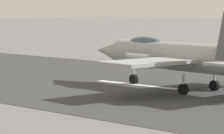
{
  "coord_description": "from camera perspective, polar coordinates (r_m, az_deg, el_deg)",
  "views": [
    {
      "loc": [
        -33.09,
        37.95,
        6.19
      ],
      "look_at": [
        -3.82,
        7.54,
        2.2
      ],
      "focal_mm": 107.18,
      "sensor_mm": 36.0,
      "label": 1
    }
  ],
  "objects": [
    {
      "name": "marker_cone_mid",
      "position": [
        62.42,
        8.04,
        -0.09
      ],
      "size": [
        0.44,
        0.44,
        0.55
      ],
      "primitive_type": "cone",
      "color": "orange",
      "rests_on": "ground"
    },
    {
      "name": "ground_plane",
      "position": [
        50.72,
        2.8,
        -1.61
      ],
      "size": [
        400.0,
        400.0,
        0.0
      ],
      "primitive_type": "plane",
      "color": "slate"
    },
    {
      "name": "crew_person",
      "position": [
        64.41,
        3.49,
        0.65
      ],
      "size": [
        0.31,
        0.7,
        1.74
      ],
      "color": "#1E2338",
      "rests_on": "ground"
    },
    {
      "name": "fighter_jet",
      "position": [
        48.17,
        5.75,
        0.97
      ],
      "size": [
        17.76,
        14.62,
        5.69
      ],
      "color": "#9EA3A4",
      "rests_on": "ground"
    },
    {
      "name": "runway_strip",
      "position": [
        50.71,
        2.81,
        -1.6
      ],
      "size": [
        240.0,
        26.0,
        0.02
      ],
      "color": "#373839",
      "rests_on": "ground"
    }
  ]
}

